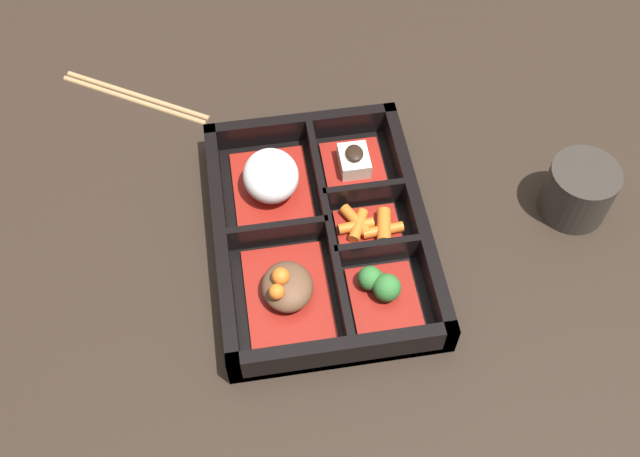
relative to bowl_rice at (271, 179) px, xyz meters
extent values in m
plane|color=black|center=(-0.07, -0.05, -0.03)|extent=(3.00, 3.00, 0.00)
cube|color=black|center=(-0.07, -0.05, -0.03)|extent=(0.31, 0.23, 0.01)
cube|color=black|center=(-0.07, -0.15, -0.01)|extent=(0.31, 0.01, 0.04)
cube|color=black|center=(-0.07, 0.06, -0.01)|extent=(0.31, 0.01, 0.04)
cube|color=black|center=(-0.22, -0.05, -0.01)|extent=(0.01, 0.23, 0.04)
cube|color=black|center=(0.08, -0.05, -0.01)|extent=(0.01, 0.23, 0.04)
cube|color=black|center=(-0.07, -0.05, -0.01)|extent=(0.28, 0.01, 0.04)
cube|color=black|center=(-0.11, -0.10, -0.01)|extent=(0.01, 0.09, 0.04)
cube|color=black|center=(-0.03, -0.10, -0.01)|extent=(0.01, 0.09, 0.04)
cube|color=black|center=(-0.07, 0.00, -0.01)|extent=(0.01, 0.11, 0.04)
cube|color=maroon|center=(-0.14, 0.00, -0.02)|extent=(0.12, 0.09, 0.01)
ellipsoid|color=brown|center=(-0.14, 0.00, 0.00)|extent=(0.06, 0.05, 0.03)
sphere|color=#D1661E|center=(-0.14, 0.01, 0.01)|extent=(0.02, 0.02, 0.02)
sphere|color=#D1661E|center=(-0.15, 0.01, 0.01)|extent=(0.02, 0.02, 0.02)
cube|color=maroon|center=(0.00, 0.00, -0.02)|extent=(0.12, 0.09, 0.01)
ellipsoid|color=silver|center=(0.00, 0.00, 0.01)|extent=(0.07, 0.06, 0.05)
cube|color=maroon|center=(-0.16, -0.10, -0.02)|extent=(0.08, 0.07, 0.01)
sphere|color=#2D6B2D|center=(-0.14, -0.09, -0.01)|extent=(0.02, 0.02, 0.02)
sphere|color=#2D6B2D|center=(-0.16, -0.10, 0.00)|extent=(0.03, 0.03, 0.03)
sphere|color=#2D6B2D|center=(-0.14, -0.09, -0.01)|extent=(0.03, 0.03, 0.03)
cube|color=maroon|center=(-0.07, -0.10, -0.02)|extent=(0.06, 0.07, 0.01)
cylinder|color=#D1661E|center=(-0.07, -0.09, -0.01)|extent=(0.02, 0.04, 0.01)
cylinder|color=#D1661E|center=(-0.06, -0.09, -0.01)|extent=(0.04, 0.03, 0.01)
cylinder|color=#D1661E|center=(-0.08, -0.12, -0.01)|extent=(0.04, 0.02, 0.02)
cylinder|color=#D1661E|center=(-0.08, -0.11, -0.01)|extent=(0.02, 0.05, 0.01)
cylinder|color=#D1661E|center=(-0.07, -0.09, -0.01)|extent=(0.04, 0.03, 0.01)
cube|color=maroon|center=(0.02, -0.10, -0.02)|extent=(0.08, 0.07, 0.01)
cube|color=beige|center=(0.02, -0.10, -0.01)|extent=(0.04, 0.03, 0.02)
ellipsoid|color=black|center=(0.02, -0.10, 0.00)|extent=(0.03, 0.02, 0.01)
cylinder|color=#2D2823|center=(-0.07, -0.34, 0.00)|extent=(0.08, 0.08, 0.07)
cylinder|color=#597A38|center=(-0.07, -0.34, 0.03)|extent=(0.06, 0.06, 0.01)
cylinder|color=#A87F51|center=(0.18, 0.16, -0.03)|extent=(0.11, 0.18, 0.01)
cylinder|color=#A87F51|center=(0.19, 0.15, -0.03)|extent=(0.11, 0.18, 0.01)
camera|label=1|loc=(-0.52, 0.03, 0.67)|focal=42.00mm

